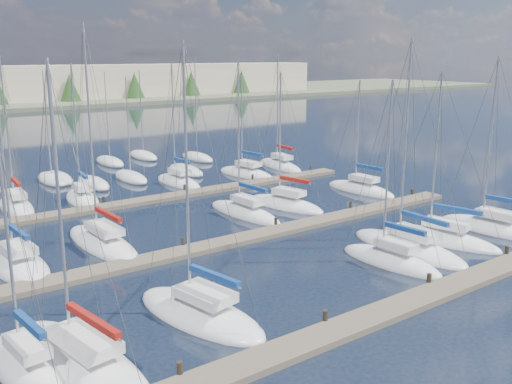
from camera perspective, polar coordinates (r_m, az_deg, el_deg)
ground at (r=79.70m, az=-20.05°, el=3.49°), size 400.00×400.00×0.00m
dock_near at (r=30.76m, az=13.63°, el=-11.28°), size 44.00×1.93×1.10m
dock_mid at (r=40.43m, az=-1.70°, el=-4.76°), size 44.00×1.93×1.10m
dock_far at (r=52.10m, az=-10.50°, el=-0.77°), size 44.00×1.93×1.10m
sailboat_p at (r=58.82m, az=-7.76°, el=1.02°), size 2.62×7.54×12.86m
sailboat_b at (r=26.41m, az=-17.09°, el=-15.87°), size 4.57×10.35×13.54m
sailboat_c at (r=29.51m, az=-5.63°, el=-12.00°), size 4.75×9.09×14.30m
sailboat_k at (r=47.03m, az=-1.15°, el=-2.06°), size 2.78×8.78×13.21m
sailboat_l at (r=49.64m, az=2.95°, el=-1.24°), size 4.18×8.36×12.22m
sailboat_e at (r=40.00m, az=14.96°, el=-5.40°), size 3.21×9.41×14.65m
sailboat_i at (r=40.97m, az=-15.10°, el=-4.94°), size 3.09×9.83×15.66m
sailboat_d at (r=37.27m, az=13.32°, el=-6.71°), size 2.89×7.47×12.18m
sailboat_g at (r=46.45m, az=22.43°, el=-3.33°), size 3.51×8.29×13.52m
sailboat_h at (r=38.66m, az=-22.75°, el=-6.70°), size 3.46×8.08×13.33m
sailboat_r at (r=66.83m, az=2.42°, el=2.66°), size 3.46×8.57×13.66m
sailboat_n at (r=53.09m, az=-22.84°, el=-1.31°), size 2.92×8.17×14.49m
sailboat_m at (r=55.95m, az=10.42°, el=0.26°), size 2.89×8.10×11.29m
sailboat_a at (r=26.61m, az=-21.97°, el=-16.02°), size 2.84×7.31×10.54m
sailboat_o at (r=53.80m, az=-16.98°, el=-0.64°), size 3.19×6.99×12.89m
sailboat_q at (r=62.36m, az=-0.98°, el=1.85°), size 3.86×8.17×11.51m
sailboat_f at (r=42.55m, az=17.87°, el=-4.45°), size 4.39×9.10×12.57m
distant_boats at (r=63.12m, az=-19.58°, el=1.31°), size 36.93×20.75×13.30m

